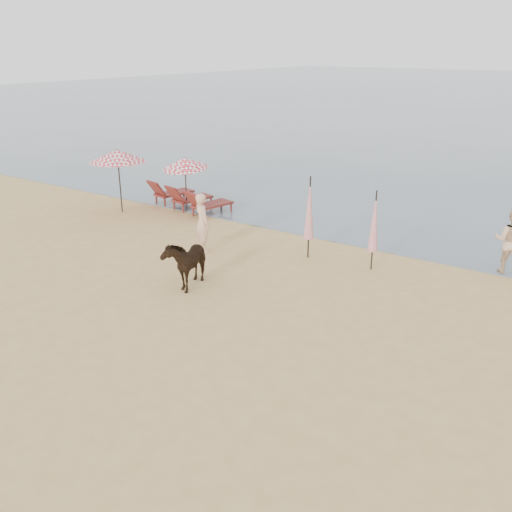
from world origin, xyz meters
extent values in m
plane|color=tan|center=(0.00, 0.00, 0.00)|extent=(120.00, 120.00, 0.00)
cube|color=maroon|center=(-8.09, 10.88, 0.40)|extent=(1.06, 1.70, 0.09)
cube|color=maroon|center=(-8.27, 10.06, 0.71)|extent=(0.83, 0.66, 0.69)
cube|color=maroon|center=(-6.88, 10.62, 0.40)|extent=(1.06, 1.70, 0.09)
cube|color=maroon|center=(-7.06, 9.79, 0.71)|extent=(0.83, 0.66, 0.69)
cube|color=maroon|center=(-5.66, 10.35, 0.40)|extent=(1.06, 1.70, 0.09)
cube|color=maroon|center=(-5.84, 9.52, 0.71)|extent=(0.83, 0.66, 0.69)
cylinder|color=black|center=(-8.84, 8.63, 1.13)|extent=(0.05, 0.05, 2.27)
cone|color=red|center=(-8.84, 8.63, 2.21)|extent=(2.16, 2.16, 0.46)
sphere|color=black|center=(-8.84, 8.63, 2.42)|extent=(0.08, 0.08, 0.08)
cylinder|color=black|center=(-6.75, 10.11, 0.99)|extent=(0.05, 0.05, 1.97)
cone|color=red|center=(-6.75, 10.11, 1.93)|extent=(1.75, 1.78, 0.59)
sphere|color=black|center=(-6.75, 10.11, 2.11)|extent=(0.07, 0.07, 0.07)
cylinder|color=black|center=(1.77, 8.42, 1.19)|extent=(0.05, 0.05, 2.37)
cone|color=red|center=(1.77, 8.42, 1.47)|extent=(0.29, 0.29, 1.78)
cylinder|color=black|center=(-0.26, 8.25, 1.28)|extent=(0.06, 0.06, 2.56)
cone|color=red|center=(-0.26, 8.25, 1.59)|extent=(0.31, 0.31, 1.92)
imported|color=black|center=(-1.95, 4.52, 0.70)|extent=(1.19, 1.80, 1.40)
imported|color=#DAA788|center=(-3.30, 6.88, 0.95)|extent=(0.82, 0.73, 1.90)
imported|color=tan|center=(5.12, 10.33, 0.98)|extent=(0.96, 0.75, 1.96)
camera|label=1|loc=(7.68, -6.35, 6.21)|focal=40.00mm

